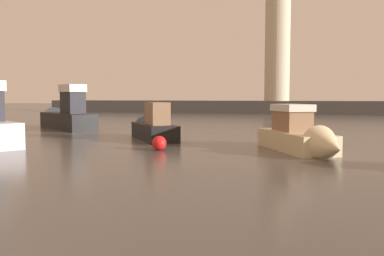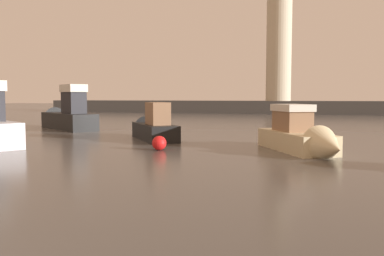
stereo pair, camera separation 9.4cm
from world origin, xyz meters
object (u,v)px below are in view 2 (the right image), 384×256
object	(u,v)px
motorboat_4	(304,138)
mooring_buoy	(159,143)
motorboat_1	(152,127)
lighthouse	(279,43)
motorboat_2	(65,116)

from	to	relation	value
motorboat_4	mooring_buoy	xyz separation A→B (m)	(-6.95, -1.00, -0.36)
motorboat_1	mooring_buoy	bearing A→B (deg)	-65.51
lighthouse	mooring_buoy	size ratio (longest dim) A/B	25.68
motorboat_2	mooring_buoy	xyz separation A→B (m)	(12.34, -11.09, -0.68)
lighthouse	motorboat_4	distance (m)	46.18
lighthouse	motorboat_1	distance (m)	42.16
motorboat_4	lighthouse	bearing A→B (deg)	95.00
motorboat_4	mooring_buoy	world-z (taller)	motorboat_4
lighthouse	motorboat_4	xyz separation A→B (m)	(3.92, -44.89, -10.10)
lighthouse	motorboat_2	bearing A→B (deg)	-113.83
motorboat_2	lighthouse	bearing A→B (deg)	66.17
lighthouse	mooring_buoy	bearing A→B (deg)	-93.77
lighthouse	motorboat_1	bearing A→B (deg)	-97.66
motorboat_4	mooring_buoy	distance (m)	7.03
lighthouse	motorboat_2	xyz separation A→B (m)	(-15.37, -34.80, -9.79)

